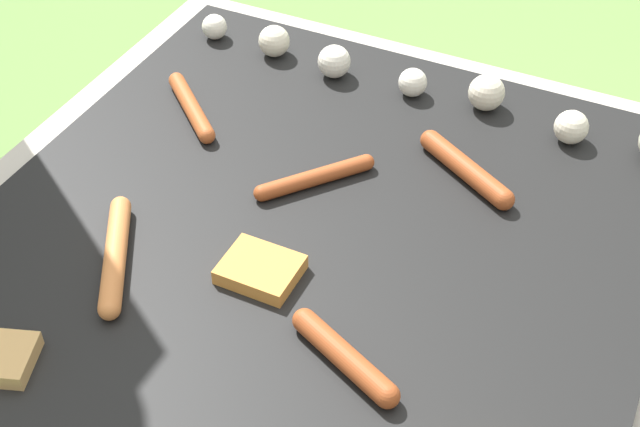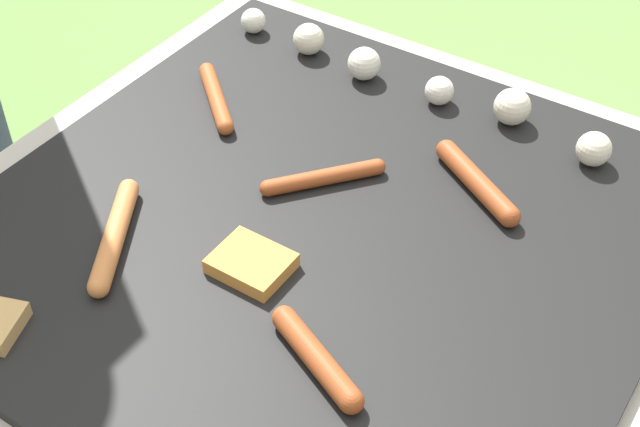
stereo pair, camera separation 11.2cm
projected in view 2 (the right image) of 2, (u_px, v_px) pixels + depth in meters
name	position (u px, v px, depth m)	size (l,w,h in m)	color
ground_plane	(320.00, 421.00, 1.42)	(14.00, 14.00, 0.00)	#608442
grill	(320.00, 335.00, 1.28)	(0.95, 0.95, 0.43)	#B2AA9E
sausage_front_center	(323.00, 177.00, 1.18)	(0.12, 0.14, 0.02)	#93421E
sausage_front_right	(115.00, 235.00, 1.10)	(0.12, 0.18, 0.03)	#C6753D
sausage_back_center	(316.00, 358.00, 0.96)	(0.15, 0.08, 0.03)	#93421E
sausage_back_right	(216.00, 98.00, 1.32)	(0.14, 0.12, 0.02)	#A34C23
sausage_mid_right	(477.00, 182.00, 1.17)	(0.16, 0.10, 0.03)	#93421E
bread_slice_right	(251.00, 263.00, 1.07)	(0.09, 0.07, 0.02)	#D18438
mushroom_row	(469.00, 98.00, 1.29)	(0.76, 0.08, 0.06)	silver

